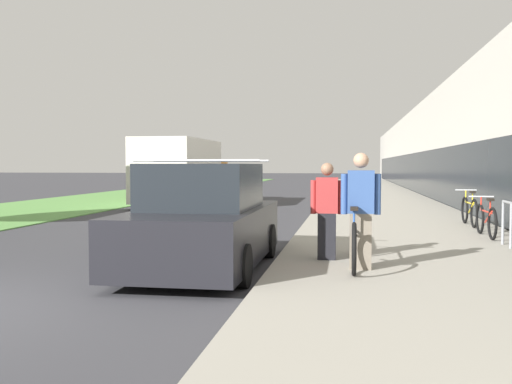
{
  "coord_description": "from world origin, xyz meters",
  "views": [
    {
      "loc": [
        4.68,
        -5.7,
        1.66
      ],
      "look_at": [
        1.78,
        12.06,
        0.81
      ],
      "focal_mm": 40.0,
      "sensor_mm": 36.0,
      "label": 1
    }
  ],
  "objects_px": {
    "person_rider": "(361,211)",
    "cruiser_bike_middle": "(469,211)",
    "bike_rack_hoop": "(507,219)",
    "parked_sedan_curbside": "(203,222)",
    "moving_truck": "(183,172)",
    "person_bystander": "(327,211)",
    "tandem_bicycle": "(354,239)",
    "cruiser_bike_nearest": "(486,220)"
  },
  "relations": [
    {
      "from": "person_bystander",
      "to": "parked_sedan_curbside",
      "type": "distance_m",
      "value": 1.98
    },
    {
      "from": "person_rider",
      "to": "cruiser_bike_nearest",
      "type": "xyz_separation_m",
      "value": [
        2.67,
        4.18,
        -0.49
      ]
    },
    {
      "from": "cruiser_bike_nearest",
      "to": "person_bystander",
      "type": "bearing_deg",
      "value": -132.97
    },
    {
      "from": "person_bystander",
      "to": "cruiser_bike_nearest",
      "type": "xyz_separation_m",
      "value": [
        3.19,
        3.42,
        -0.42
      ]
    },
    {
      "from": "bike_rack_hoop",
      "to": "cruiser_bike_nearest",
      "type": "relative_size",
      "value": 0.48
    },
    {
      "from": "person_rider",
      "to": "cruiser_bike_nearest",
      "type": "distance_m",
      "value": 4.98
    },
    {
      "from": "person_bystander",
      "to": "tandem_bicycle",
      "type": "bearing_deg",
      "value": -47.59
    },
    {
      "from": "tandem_bicycle",
      "to": "moving_truck",
      "type": "height_order",
      "value": "moving_truck"
    },
    {
      "from": "person_bystander",
      "to": "parked_sedan_curbside",
      "type": "xyz_separation_m",
      "value": [
        -1.95,
        -0.3,
        -0.18
      ]
    },
    {
      "from": "person_rider",
      "to": "cruiser_bike_middle",
      "type": "xyz_separation_m",
      "value": [
        2.79,
        6.45,
        -0.47
      ]
    },
    {
      "from": "cruiser_bike_middle",
      "to": "parked_sedan_curbside",
      "type": "relative_size",
      "value": 0.42
    },
    {
      "from": "cruiser_bike_nearest",
      "to": "parked_sedan_curbside",
      "type": "distance_m",
      "value": 6.35
    },
    {
      "from": "parked_sedan_curbside",
      "to": "moving_truck",
      "type": "distance_m",
      "value": 14.84
    },
    {
      "from": "cruiser_bike_middle",
      "to": "moving_truck",
      "type": "height_order",
      "value": "moving_truck"
    },
    {
      "from": "person_rider",
      "to": "cruiser_bike_middle",
      "type": "height_order",
      "value": "person_rider"
    },
    {
      "from": "person_rider",
      "to": "bike_rack_hoop",
      "type": "height_order",
      "value": "person_rider"
    },
    {
      "from": "tandem_bicycle",
      "to": "person_bystander",
      "type": "xyz_separation_m",
      "value": [
        -0.42,
        0.46,
        0.38
      ]
    },
    {
      "from": "cruiser_bike_nearest",
      "to": "bike_rack_hoop",
      "type": "bearing_deg",
      "value": -88.46
    },
    {
      "from": "bike_rack_hoop",
      "to": "cruiser_bike_middle",
      "type": "relative_size",
      "value": 0.47
    },
    {
      "from": "cruiser_bike_middle",
      "to": "parked_sedan_curbside",
      "type": "bearing_deg",
      "value": -131.23
    },
    {
      "from": "person_rider",
      "to": "bike_rack_hoop",
      "type": "bearing_deg",
      "value": 45.19
    },
    {
      "from": "bike_rack_hoop",
      "to": "cruiser_bike_middle",
      "type": "bearing_deg",
      "value": 88.78
    },
    {
      "from": "cruiser_bike_nearest",
      "to": "moving_truck",
      "type": "distance_m",
      "value": 14.22
    },
    {
      "from": "tandem_bicycle",
      "to": "moving_truck",
      "type": "distance_m",
      "value": 15.87
    },
    {
      "from": "bike_rack_hoop",
      "to": "cruiser_bike_middle",
      "type": "height_order",
      "value": "cruiser_bike_middle"
    },
    {
      "from": "parked_sedan_curbside",
      "to": "moving_truck",
      "type": "height_order",
      "value": "moving_truck"
    },
    {
      "from": "person_bystander",
      "to": "person_rider",
      "type": "bearing_deg",
      "value": -55.94
    },
    {
      "from": "tandem_bicycle",
      "to": "cruiser_bike_middle",
      "type": "bearing_deg",
      "value": 64.85
    },
    {
      "from": "person_bystander",
      "to": "moving_truck",
      "type": "bearing_deg",
      "value": 115.14
    },
    {
      "from": "person_rider",
      "to": "bike_rack_hoop",
      "type": "xyz_separation_m",
      "value": [
        2.71,
        2.73,
        -0.33
      ]
    },
    {
      "from": "tandem_bicycle",
      "to": "person_rider",
      "type": "relative_size",
      "value": 1.46
    },
    {
      "from": "parked_sedan_curbside",
      "to": "moving_truck",
      "type": "xyz_separation_m",
      "value": [
        -4.54,
        14.12,
        0.62
      ]
    },
    {
      "from": "bike_rack_hoop",
      "to": "person_rider",
      "type": "bearing_deg",
      "value": -134.81
    },
    {
      "from": "cruiser_bike_middle",
      "to": "parked_sedan_curbside",
      "type": "xyz_separation_m",
      "value": [
        -5.25,
        -5.99,
        0.22
      ]
    },
    {
      "from": "bike_rack_hoop",
      "to": "cruiser_bike_middle",
      "type": "xyz_separation_m",
      "value": [
        0.08,
        3.72,
        -0.14
      ]
    },
    {
      "from": "person_rider",
      "to": "cruiser_bike_middle",
      "type": "distance_m",
      "value": 7.04
    },
    {
      "from": "tandem_bicycle",
      "to": "parked_sedan_curbside",
      "type": "distance_m",
      "value": 2.38
    },
    {
      "from": "cruiser_bike_nearest",
      "to": "moving_truck",
      "type": "xyz_separation_m",
      "value": [
        -9.67,
        10.39,
        0.86
      ]
    },
    {
      "from": "bike_rack_hoop",
      "to": "parked_sedan_curbside",
      "type": "relative_size",
      "value": 0.2
    },
    {
      "from": "person_rider",
      "to": "person_bystander",
      "type": "relative_size",
      "value": 1.09
    },
    {
      "from": "person_bystander",
      "to": "cruiser_bike_nearest",
      "type": "height_order",
      "value": "person_bystander"
    },
    {
      "from": "bike_rack_hoop",
      "to": "moving_truck",
      "type": "xyz_separation_m",
      "value": [
        -9.71,
        11.84,
        0.7
      ]
    }
  ]
}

